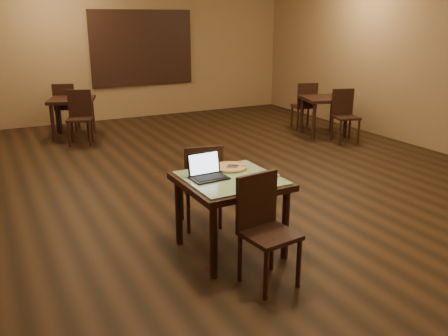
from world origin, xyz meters
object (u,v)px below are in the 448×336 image
pizza_pan (230,168)px  other_table_a (324,104)px  other_table_a_chair_near (344,112)px  laptop (207,171)px  other_table_b_chair_near (80,114)px  tiled_table (231,188)px  chair_main_far (202,181)px  other_table_a_chair_far (305,103)px  other_table_b_chair_far (66,104)px  chair_main_near (264,223)px  other_table_b (72,105)px

pizza_pan → other_table_a: (3.76, 3.20, -0.15)m
other_table_a_chair_near → pizza_pan: bearing=-129.3°
laptop → other_table_a_chair_near: laptop is taller
other_table_a → other_table_b_chair_near: bearing=176.7°
tiled_table → chair_main_far: (-0.02, 0.62, -0.13)m
tiled_table → other_table_a_chair_near: other_table_a_chair_near is taller
other_table_a_chair_near → other_table_b_chair_near: (-4.34, 2.06, 0.00)m
tiled_table → chair_main_far: bearing=90.2°
tiled_table → other_table_a: (3.88, 3.44, -0.04)m
tiled_table → other_table_a_chair_near: (3.90, 2.88, -0.12)m
laptop → other_table_a: size_ratio=0.35×
pizza_pan → other_table_a_chair_far: 5.31m
other_table_b_chair_near → other_table_b_chair_far: same height
chair_main_far → other_table_b_chair_near: 4.34m
other_table_b_chair_far → laptop: bearing=112.3°
other_table_a_chair_near → other_table_b_chair_near: other_table_b_chair_near is taller
chair_main_near → other_table_b_chair_near: bearing=87.7°
other_table_a_chair_near → other_table_b_chair_near: bearing=170.4°
tiled_table → other_table_a_chair_near: size_ratio=0.98×
other_table_b_chair_near → other_table_b_chair_far: (-0.06, 1.14, 0.00)m
other_table_a_chair_far → other_table_b_chair_far: 4.82m
laptop → pizza_pan: 0.35m
other_table_a → other_table_b: other_table_b is taller
chair_main_near → other_table_a_chair_far: 6.02m
chair_main_near → other_table_a_chair_far: bearing=43.3°
other_table_a_chair_near → other_table_a_chair_far: (-0.05, 1.13, 0.00)m
other_table_b_chair_far → chair_main_near: bearing=113.6°
chair_main_far → other_table_b_chair_near: other_table_b_chair_near is taller
chair_main_near → other_table_a_chair_near: other_table_a_chair_near is taller
laptop → other_table_a_chair_far: laptop is taller
chair_main_near → pizza_pan: size_ratio=2.70×
other_table_a_chair_far → other_table_b_chair_far: (-4.35, 2.07, 0.00)m
pizza_pan → other_table_a_chair_far: (3.73, 3.76, -0.22)m
laptop → other_table_b_chair_near: 4.85m
pizza_pan → laptop: bearing=-156.8°
tiled_table → other_table_b_chair_far: size_ratio=0.97×
other_table_b → other_table_b_chair_near: bearing=-67.7°
tiled_table → other_table_b_chair_far: other_table_b_chair_far is taller
other_table_a → chair_main_near: bearing=-118.0°
chair_main_far → other_table_b: size_ratio=0.93×
tiled_table → other_table_b_chair_far: bearing=93.5°
laptop → other_table_a_chair_near: bearing=31.3°
other_table_a → other_table_b_chair_near: other_table_b_chair_near is taller
chair_main_near → other_table_b_chair_near: (-0.43, 5.55, 0.00)m
laptop → other_table_b: bearing=90.1°
chair_main_far → other_table_b: 4.91m
other_table_a → other_table_b: (-4.35, 2.06, 0.00)m
chair_main_far → other_table_a: 4.81m
other_table_a_chair_near → other_table_b_chair_far: other_table_b_chair_far is taller
other_table_b → chair_main_near: bearing=-66.2°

